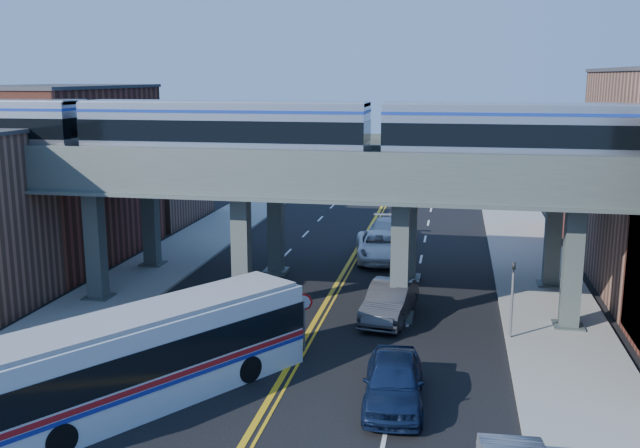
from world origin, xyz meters
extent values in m
plane|color=black|center=(0.00, 0.00, 0.00)|extent=(120.00, 120.00, 0.00)
cube|color=gray|center=(-11.50, 10.00, 0.08)|extent=(5.00, 70.00, 0.16)
cube|color=gray|center=(11.50, 10.00, 0.08)|extent=(5.00, 70.00, 0.16)
cube|color=brown|center=(-18.50, 16.00, 5.50)|extent=(8.00, 14.00, 11.00)
cube|color=#885B46|center=(-18.50, 29.00, 4.00)|extent=(8.00, 10.00, 8.00)
cube|color=brown|center=(18.50, 29.00, 4.50)|extent=(8.00, 10.00, 9.00)
cube|color=#434E4B|center=(-12.00, 8.00, 3.00)|extent=(0.85, 0.85, 6.00)
cube|color=#434E4B|center=(-4.00, 8.00, 3.00)|extent=(0.85, 0.85, 6.00)
cube|color=#434E4B|center=(4.00, 8.00, 3.00)|extent=(0.85, 0.85, 6.00)
cube|color=#434E4B|center=(12.00, 8.00, 3.00)|extent=(0.85, 0.85, 6.00)
cube|color=#46504A|center=(0.00, 8.00, 6.70)|extent=(52.00, 3.60, 1.40)
cube|color=#434E4B|center=(-12.00, 15.00, 3.00)|extent=(0.85, 0.85, 6.00)
cube|color=#434E4B|center=(-4.00, 15.00, 3.00)|extent=(0.85, 0.85, 6.00)
cube|color=#434E4B|center=(4.00, 15.00, 3.00)|extent=(0.85, 0.85, 6.00)
cube|color=#434E4B|center=(12.00, 15.00, 3.00)|extent=(0.85, 0.85, 6.00)
cube|color=#46504A|center=(0.00, 15.00, 6.70)|extent=(52.00, 3.60, 1.40)
cube|color=black|center=(-15.13, 8.00, 7.52)|extent=(2.04, 2.04, 0.23)
cube|color=black|center=(-9.25, 8.00, 7.52)|extent=(2.04, 2.04, 0.23)
cube|color=black|center=(-0.22, 8.00, 7.52)|extent=(2.04, 2.04, 0.23)
cube|color=#B6B9C0|center=(-4.74, 8.00, 9.12)|extent=(14.11, 2.69, 2.97)
cube|color=black|center=(-4.74, 8.00, 9.27)|extent=(14.13, 2.75, 1.02)
cube|color=black|center=(5.66, 8.00, 7.52)|extent=(2.04, 2.04, 0.23)
cube|color=#B6B9C0|center=(10.17, 8.00, 9.12)|extent=(14.11, 2.69, 2.97)
cube|color=black|center=(10.17, 8.00, 9.27)|extent=(14.13, 2.75, 1.02)
cylinder|color=slate|center=(0.30, 3.00, 1.15)|extent=(0.09, 0.09, 2.30)
cylinder|color=red|center=(0.30, 3.00, 2.25)|extent=(0.76, 0.04, 0.76)
cylinder|color=slate|center=(9.20, 6.00, 1.60)|extent=(0.12, 0.12, 3.20)
imported|color=black|center=(9.20, 6.00, 3.65)|extent=(0.15, 0.18, 0.90)
cube|color=silver|center=(-4.24, -2.78, 1.66)|extent=(9.47, 12.27, 3.33)
cube|color=black|center=(-4.24, -2.78, 2.09)|extent=(9.54, 12.33, 1.13)
cube|color=#B21419|center=(-4.24, -2.78, 1.34)|extent=(9.53, 12.33, 0.19)
cylinder|color=black|center=(-6.53, -6.21, 0.54)|extent=(3.00, 2.50, 1.07)
cylinder|color=black|center=(-2.24, 0.22, 0.54)|extent=(3.00, 2.50, 1.07)
imported|color=#0F1B39|center=(4.56, -1.44, 0.91)|extent=(2.47, 5.46, 1.82)
imported|color=#303032|center=(3.56, 7.87, 0.92)|extent=(2.61, 5.75, 1.83)
imported|color=white|center=(1.80, 19.52, 0.88)|extent=(3.76, 6.66, 1.75)
imported|color=silver|center=(1.80, 24.08, 0.85)|extent=(2.81, 6.03, 1.70)
camera|label=1|loc=(6.45, -25.62, 11.76)|focal=40.00mm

